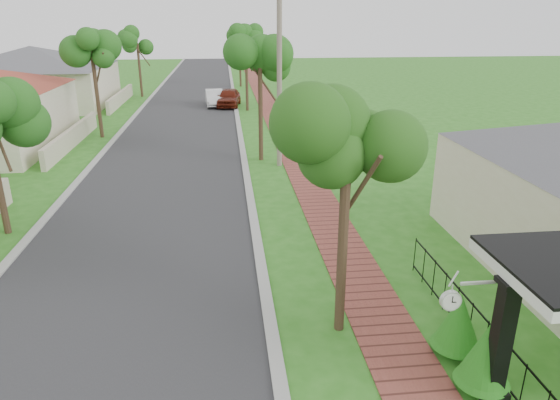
{
  "coord_description": "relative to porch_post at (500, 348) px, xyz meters",
  "views": [
    {
      "loc": [
        -0.21,
        -8.01,
        6.73
      ],
      "look_at": [
        1.35,
        6.08,
        1.5
      ],
      "focal_mm": 32.0,
      "sensor_mm": 36.0,
      "label": 1
    }
  ],
  "objects": [
    {
      "name": "hedge_row",
      "position": [
        -0.1,
        -0.29,
        -0.31
      ],
      "size": [
        0.91,
        4.46,
        2.19
      ],
      "color": "#166F19",
      "rests_on": "ground"
    },
    {
      "name": "road",
      "position": [
        -7.55,
        21.0,
        -1.12
      ],
      "size": [
        7.0,
        120.0,
        0.02
      ],
      "primitive_type": "cube",
      "color": "#28282B",
      "rests_on": "ground"
    },
    {
      "name": "picket_fence",
      "position": [
        0.35,
        1.0,
        -0.59
      ],
      "size": [
        0.03,
        8.02,
        1.0
      ],
      "color": "black",
      "rests_on": "ground"
    },
    {
      "name": "sidewalk",
      "position": [
        -1.3,
        21.0,
        -1.12
      ],
      "size": [
        1.5,
        120.0,
        0.03
      ],
      "primitive_type": "cube",
      "color": "brown",
      "rests_on": "ground"
    },
    {
      "name": "parked_car_white",
      "position": [
        -5.55,
        33.36,
        -0.49
      ],
      "size": [
        1.61,
        3.91,
        1.26
      ],
      "primitive_type": "imported",
      "rotation": [
        0.0,
        0.0,
        0.07
      ],
      "color": "white",
      "rests_on": "ground"
    },
    {
      "name": "parked_car_red",
      "position": [
        -4.41,
        32.94,
        -0.43
      ],
      "size": [
        2.14,
        4.25,
        1.39
      ],
      "primitive_type": "imported",
      "rotation": [
        0.0,
        0.0,
        -0.13
      ],
      "color": "#5B1A0D",
      "rests_on": "ground"
    },
    {
      "name": "far_house_grey",
      "position": [
        -19.52,
        35.0,
        1.22
      ],
      "size": [
        15.56,
        15.56,
        4.6
      ],
      "color": "beige",
      "rests_on": "ground"
    },
    {
      "name": "street_trees",
      "position": [
        -7.42,
        27.84,
        3.42
      ],
      "size": [
        10.7,
        37.65,
        5.89
      ],
      "color": "#382619",
      "rests_on": "ground"
    },
    {
      "name": "utility_pole",
      "position": [
        -2.25,
        15.93,
        3.09
      ],
      "size": [
        1.2,
        0.24,
        8.3
      ],
      "color": "gray",
      "rests_on": "ground"
    },
    {
      "name": "kerb_right",
      "position": [
        -3.9,
        21.0,
        -1.12
      ],
      "size": [
        0.3,
        120.0,
        0.1
      ],
      "primitive_type": "cube",
      "color": "#9E9E99",
      "rests_on": "ground"
    },
    {
      "name": "kerb_left",
      "position": [
        -11.2,
        21.0,
        -1.12
      ],
      "size": [
        0.3,
        120.0,
        0.1
      ],
      "primitive_type": "cube",
      "color": "#9E9E99",
      "rests_on": "ground"
    },
    {
      "name": "near_tree",
      "position": [
        -2.35,
        2.5,
        3.21
      ],
      "size": [
        2.12,
        2.12,
        5.44
      ],
      "color": "#382619",
      "rests_on": "ground"
    },
    {
      "name": "station_clock",
      "position": [
        -0.8,
        0.4,
        0.83
      ],
      "size": [
        0.99,
        0.13,
        0.55
      ],
      "color": "silver",
      "rests_on": "ground"
    },
    {
      "name": "ground",
      "position": [
        -4.55,
        1.0,
        -1.12
      ],
      "size": [
        160.0,
        160.0,
        0.0
      ],
      "primitive_type": "plane",
      "color": "#2A6D1A",
      "rests_on": "ground"
    },
    {
      "name": "porch_post",
      "position": [
        0.0,
        0.0,
        0.0
      ],
      "size": [
        0.48,
        0.48,
        2.52
      ],
      "color": "black",
      "rests_on": "ground"
    }
  ]
}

